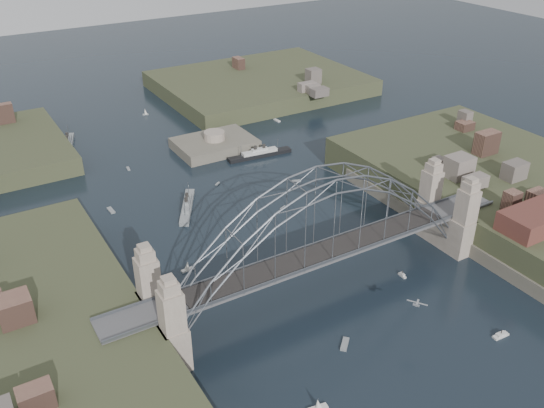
{
  "coord_description": "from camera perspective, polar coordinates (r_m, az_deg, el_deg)",
  "views": [
    {
      "loc": [
        -54.3,
        -72.41,
        68.52
      ],
      "look_at": [
        0.0,
        18.0,
        10.0
      ],
      "focal_mm": 38.83,
      "sensor_mm": 36.0,
      "label": 1
    }
  ],
  "objects": [
    {
      "name": "small_boat_j",
      "position": [
        91.43,
        4.47,
        -18.94
      ],
      "size": [
        3.23,
        1.48,
        2.38
      ],
      "color": "silver",
      "rests_on": "ground"
    },
    {
      "name": "small_boat_m",
      "position": [
        119.03,
        12.51,
        -6.75
      ],
      "size": [
        0.71,
        1.9,
        1.43
      ],
      "color": "silver",
      "rests_on": "ground"
    },
    {
      "name": "small_boat_l",
      "position": [
        122.14,
        -17.95,
        -6.65
      ],
      "size": [
        1.85,
        2.38,
        0.45
      ],
      "color": "silver",
      "rests_on": "ground"
    },
    {
      "name": "small_boat_g",
      "position": [
        109.89,
        21.3,
        -11.77
      ],
      "size": [
        3.12,
        1.2,
        1.43
      ],
      "color": "silver",
      "rests_on": "ground"
    },
    {
      "name": "small_boat_f",
      "position": [
        150.91,
        -5.3,
        1.95
      ],
      "size": [
        1.67,
        1.39,
        0.45
      ],
      "color": "silver",
      "rests_on": "ground"
    },
    {
      "name": "small_boat_d",
      "position": [
        151.84,
        2.38,
        2.24
      ],
      "size": [
        2.43,
        1.54,
        0.45
      ],
      "color": "silver",
      "rests_on": "ground"
    },
    {
      "name": "naval_cruiser_far",
      "position": [
        181.33,
        -19.15,
        5.46
      ],
      "size": [
        7.2,
        16.5,
        5.6
      ],
      "color": "gray",
      "rests_on": "ground"
    },
    {
      "name": "small_boat_k",
      "position": [
        200.67,
        -12.18,
        8.7
      ],
      "size": [
        1.94,
        1.41,
        2.38
      ],
      "color": "silver",
      "rests_on": "ground"
    },
    {
      "name": "bridge",
      "position": [
        106.54,
        5.0,
        -2.93
      ],
      "size": [
        84.0,
        13.8,
        24.6
      ],
      "color": "#4E4E50",
      "rests_on": "ground"
    },
    {
      "name": "shore_east",
      "position": [
        148.77,
        23.12,
        -0.07
      ],
      "size": [
        50.5,
        90.0,
        12.0
      ],
      "color": "#353A22",
      "rests_on": "ground"
    },
    {
      "name": "headland_ne",
      "position": [
        220.78,
        -1.19,
        11.14
      ],
      "size": [
        70.0,
        55.0,
        9.5
      ],
      "primitive_type": "cube",
      "color": "#353A22",
      "rests_on": "ground"
    },
    {
      "name": "small_boat_a",
      "position": [
        118.75,
        -8.21,
        -6.07
      ],
      "size": [
        2.61,
        1.06,
        2.38
      ],
      "color": "silver",
      "rests_on": "ground"
    },
    {
      "name": "aeroplane",
      "position": [
        101.28,
        13.88,
        -9.34
      ],
      "size": [
        2.18,
        3.04,
        0.51
      ],
      "color": "#9D9FA4"
    },
    {
      "name": "ground",
      "position": [
        113.52,
        4.73,
        -8.22
      ],
      "size": [
        500.0,
        500.0,
        0.0
      ],
      "primitive_type": "plane",
      "color": "black",
      "rests_on": "ground"
    },
    {
      "name": "small_boat_c",
      "position": [
        102.0,
        7.07,
        -13.34
      ],
      "size": [
        3.06,
        2.96,
        0.45
      ],
      "color": "silver",
      "rests_on": "ground"
    },
    {
      "name": "small_boat_n",
      "position": [
        191.43,
        0.48,
        8.1
      ],
      "size": [
        1.12,
        2.85,
        0.45
      ],
      "color": "silver",
      "rests_on": "ground"
    },
    {
      "name": "small_boat_h",
      "position": [
        163.0,
        -13.78,
        3.34
      ],
      "size": [
        0.86,
        2.1,
        0.45
      ],
      "color": "silver",
      "rests_on": "ground"
    },
    {
      "name": "small_boat_e",
      "position": [
        143.29,
        -15.35,
        -0.61
      ],
      "size": [
        1.19,
        3.2,
        0.45
      ],
      "color": "silver",
      "rests_on": "ground"
    },
    {
      "name": "small_boat_i",
      "position": [
        134.1,
        10.48,
        -2.17
      ],
      "size": [
        2.26,
        1.88,
        0.45
      ],
      "color": "silver",
      "rests_on": "ground"
    },
    {
      "name": "naval_cruiser_near",
      "position": [
        140.23,
        -8.22,
        -0.2
      ],
      "size": [
        9.78,
        15.32,
        4.89
      ],
      "color": "gray",
      "rests_on": "ground"
    },
    {
      "name": "fort_island",
      "position": [
        171.52,
        -5.54,
        5.21
      ],
      "size": [
        22.0,
        16.0,
        9.4
      ],
      "color": "#585245",
      "rests_on": "ground"
    },
    {
      "name": "small_boat_b",
      "position": [
        139.2,
        1.09,
        -0.4
      ],
      "size": [
        1.97,
        1.3,
        0.45
      ],
      "color": "silver",
      "rests_on": "ground"
    },
    {
      "name": "ocean_liner",
      "position": [
        165.69,
        -1.2,
        4.86
      ],
      "size": [
        18.9,
        4.32,
        4.6
      ],
      "color": "black",
      "rests_on": "ground"
    }
  ]
}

